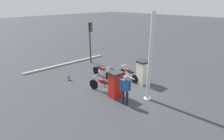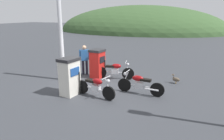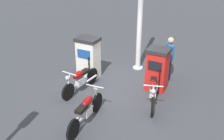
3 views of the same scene
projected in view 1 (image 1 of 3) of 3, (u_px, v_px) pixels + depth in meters
ground_plane at (125, 87)px, 11.70m from camera, size 120.00×120.00×0.00m
fuel_pump_near at (143, 72)px, 12.01m from camera, size 0.73×0.89×1.56m
fuel_pump_far at (116, 84)px, 10.30m from camera, size 0.76×0.80×1.50m
motorcycle_near_pump at (128, 73)px, 12.72m from camera, size 1.90×0.68×0.93m
motorcycle_far_pump at (103, 85)px, 10.97m from camera, size 2.04×0.63×0.95m
motorcycle_extra at (102, 71)px, 13.10m from camera, size 2.01×0.56×0.93m
attendant_person at (125, 88)px, 9.49m from camera, size 0.54×0.35×1.63m
wandering_duck at (68, 77)px, 12.73m from camera, size 0.44×0.29×0.45m
roadside_traffic_light at (90, 36)px, 15.44m from camera, size 0.39×0.26×3.44m
canopy_support_pole at (150, 60)px, 9.55m from camera, size 0.40×0.40×4.66m
road_edge_kerb at (68, 64)px, 15.94m from camera, size 0.65×7.36×0.12m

